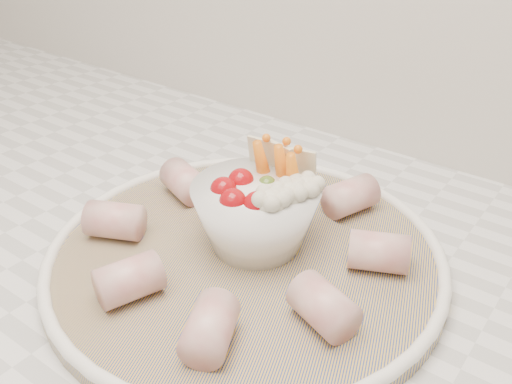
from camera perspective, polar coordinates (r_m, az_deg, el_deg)
The scene contains 3 objects.
serving_platter at distance 0.56m, azimuth -1.07°, elevation -6.30°, with size 0.49×0.49×0.02m.
veggie_bowl at distance 0.54m, azimuth 0.22°, elevation -1.96°, with size 0.12×0.12×0.10m.
cured_meat_rolls at distance 0.54m, azimuth -1.10°, elevation -4.35°, with size 0.30×0.30×0.04m.
Camera 1 is at (0.17, 1.09, 1.27)m, focal length 40.00 mm.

